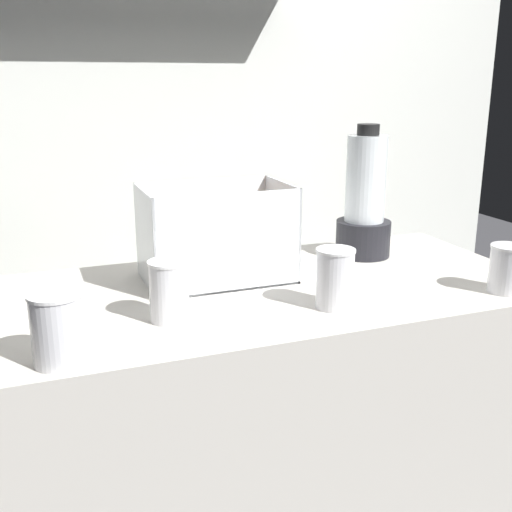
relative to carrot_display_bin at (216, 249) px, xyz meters
name	(u,v)px	position (x,y,z in m)	size (l,w,h in m)	color
counter	(256,450)	(0.07, -0.10, -0.53)	(1.40, 0.64, 0.90)	beige
back_wall_unit	(173,115)	(0.06, 0.66, 0.29)	(2.60, 0.24, 2.50)	silver
carrot_display_bin	(216,249)	(0.00, 0.00, 0.00)	(0.36, 0.23, 0.24)	white
blender_pitcher	(365,205)	(0.45, 0.06, 0.07)	(0.15, 0.15, 0.37)	black
juice_cup_carrot_far_left	(57,333)	(-0.40, -0.36, -0.02)	(0.09, 0.09, 0.13)	white
juice_cup_orange_left	(169,294)	(-0.17, -0.23, -0.02)	(0.08, 0.08, 0.13)	white
juice_cup_orange_middle	(335,282)	(0.18, -0.28, -0.02)	(0.09, 0.09, 0.13)	white
juice_cup_pomegranate_right	(507,272)	(0.61, -0.34, -0.03)	(0.09, 0.09, 0.11)	white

